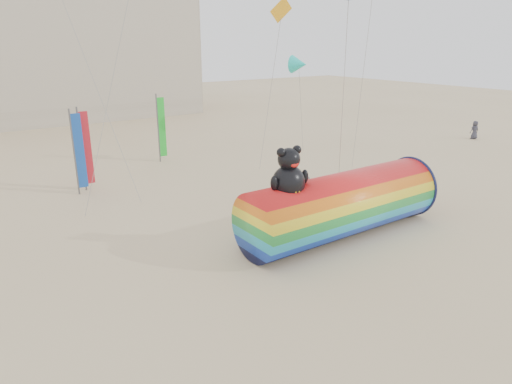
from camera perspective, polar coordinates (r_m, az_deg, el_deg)
ground at (r=20.15m, az=1.30°, el=-7.86°), size 160.00×160.00×0.00m
windsock_assembly at (r=21.96m, az=10.69°, el=-1.37°), size 10.50×3.20×4.84m
kite_handler at (r=25.46m, az=6.18°, el=-0.02°), size 0.80×0.78×1.85m
fabric_bundle at (r=24.83m, az=9.06°, el=-2.46°), size 2.62×1.35×0.41m
festival_banners at (r=31.59m, az=-17.51°, el=6.06°), size 7.96×4.68×5.20m
beachgoers at (r=19.76m, az=27.54°, el=-7.78°), size 67.82×56.55×1.86m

